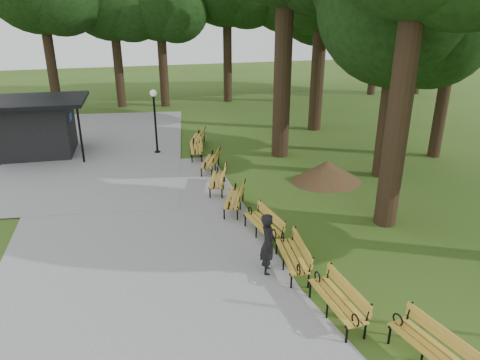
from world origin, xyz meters
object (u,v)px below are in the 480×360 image
object	(u,v)px
bench_8	(196,149)
person	(268,244)
bench_4	(263,224)
bench_3	(292,256)
dirt_mound	(327,171)
lamp_post	(154,108)
bench_6	(217,180)
bench_9	(197,138)
lawn_tree_1	(400,5)
bench_1	(431,349)
bench_7	(210,161)
bench_5	(234,199)
kiosk	(35,127)
bench_2	(337,301)

from	to	relation	value
bench_8	person	bearing A→B (deg)	7.68
bench_4	bench_3	bearing A→B (deg)	-2.86
dirt_mound	bench_8	bearing A→B (deg)	133.95
lamp_post	bench_4	world-z (taller)	lamp_post
bench_3	bench_6	bearing A→B (deg)	-166.63
bench_9	bench_3	bearing A→B (deg)	21.30
dirt_mound	bench_4	xyz separation A→B (m)	(-4.08, -3.66, -0.01)
bench_9	lawn_tree_1	distance (m)	11.02
lamp_post	bench_1	world-z (taller)	lamp_post
lawn_tree_1	bench_7	bearing A→B (deg)	158.87
bench_5	bench_6	size ratio (longest dim) A/B	1.00
kiosk	bench_2	world-z (taller)	kiosk
lawn_tree_1	dirt_mound	bearing A→B (deg)	179.81
bench_5	lawn_tree_1	xyz separation A→B (m)	(6.83, 1.52, 6.25)
bench_2	bench_5	distance (m)	6.14
bench_2	bench_5	world-z (taller)	same
dirt_mound	bench_4	world-z (taller)	dirt_mound
lamp_post	bench_1	size ratio (longest dim) A/B	1.62
bench_4	bench_8	bearing A→B (deg)	176.41
bench_7	bench_9	size ratio (longest dim) A/B	1.00
lamp_post	lawn_tree_1	distance (m)	11.30
bench_3	bench_5	distance (m)	4.09
dirt_mound	bench_8	world-z (taller)	dirt_mound
bench_2	bench_8	xyz separation A→B (m)	(-0.68, 12.26, 0.00)
kiosk	lawn_tree_1	size ratio (longest dim) A/B	0.44
bench_5	lawn_tree_1	world-z (taller)	lawn_tree_1
dirt_mound	person	bearing A→B (deg)	-129.95
bench_7	kiosk	bearing A→B (deg)	-98.85
dirt_mound	bench_9	xyz separation A→B (m)	(-4.01, 6.37, -0.01)
kiosk	person	bearing A→B (deg)	-57.39
kiosk	bench_7	size ratio (longest dim) A/B	2.27
dirt_mound	bench_2	bearing A→B (deg)	-116.28
bench_8	bench_4	bearing A→B (deg)	11.15
lamp_post	bench_1	xyz separation A→B (m)	(3.33, -15.35, -1.79)
bench_1	bench_6	distance (m)	10.03
dirt_mound	bench_9	bearing A→B (deg)	122.19
bench_1	bench_8	world-z (taller)	same
bench_8	dirt_mound	bearing A→B (deg)	52.56
bench_4	bench_7	world-z (taller)	same
bench_5	bench_8	world-z (taller)	same
bench_2	bench_6	bearing A→B (deg)	-176.45
kiosk	dirt_mound	xyz separation A→B (m)	(11.61, -7.35, -0.91)
kiosk	bench_8	xyz separation A→B (m)	(7.16, -2.74, -0.91)
bench_1	bench_3	distance (m)	4.08
bench_2	bench_6	distance (m)	8.05
kiosk	bench_1	world-z (taller)	kiosk
bench_8	bench_1	bearing A→B (deg)	15.35
bench_6	lamp_post	bearing A→B (deg)	-144.89
bench_7	bench_5	bearing A→B (deg)	22.20
bench_7	lawn_tree_1	bearing A→B (deg)	92.94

